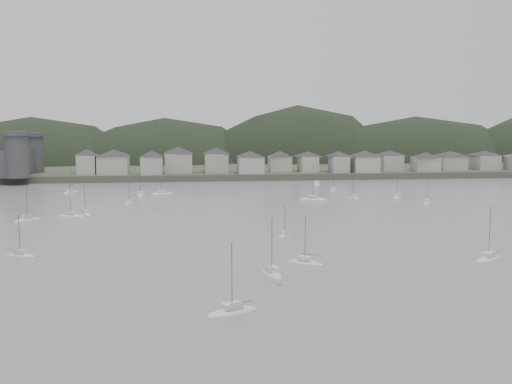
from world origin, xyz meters
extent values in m
plane|color=slate|center=(0.00, 0.00, 0.00)|extent=(900.00, 900.00, 0.00)
cube|color=#383D2D|center=(0.00, 295.00, 1.50)|extent=(900.00, 250.00, 3.00)
ellipsoid|color=black|center=(-110.87, 271.94, -10.14)|extent=(138.98, 92.48, 81.13)
ellipsoid|color=black|center=(-32.30, 272.87, -9.97)|extent=(132.08, 90.41, 79.74)
ellipsoid|color=black|center=(50.65, 272.93, -12.68)|extent=(133.88, 88.37, 101.41)
ellipsoid|color=black|center=(125.95, 267.91, -10.32)|extent=(165.81, 81.78, 82.55)
cylinder|color=#363639|center=(-92.00, 166.00, 12.00)|extent=(10.00, 10.00, 18.00)
cylinder|color=#363639|center=(-92.00, 194.00, 11.50)|extent=(10.00, 10.00, 17.00)
cube|color=#363639|center=(-92.00, 180.00, 9.00)|extent=(3.50, 30.00, 12.00)
cube|color=#A09E92|center=(-65.00, 181.96, 7.29)|extent=(8.34, 12.91, 8.59)
pyramid|color=#25252A|center=(-65.00, 181.96, 13.09)|extent=(15.78, 15.78, 3.01)
cube|color=#A09E92|center=(-53.32, 181.32, 7.18)|extent=(13.68, 13.35, 8.36)
pyramid|color=#25252A|center=(-53.32, 181.32, 12.82)|extent=(20.07, 20.07, 2.93)
cube|color=#9C9B93|center=(-35.57, 176.02, 7.04)|extent=(9.78, 10.20, 8.08)
pyramid|color=#25252A|center=(-35.57, 176.02, 12.49)|extent=(14.83, 14.83, 2.83)
cube|color=#A09E92|center=(-23.51, 185.65, 7.55)|extent=(12.59, 13.33, 9.09)
pyramid|color=#25252A|center=(-23.51, 185.65, 13.68)|extent=(19.24, 19.24, 3.18)
cube|color=#9C9B93|center=(-5.75, 184.10, 7.43)|extent=(10.74, 12.17, 8.87)
pyramid|color=#25252A|center=(-5.75, 184.10, 13.42)|extent=(17.01, 17.01, 3.10)
cube|color=#A09E92|center=(9.92, 177.53, 6.85)|extent=(11.63, 12.09, 7.69)
pyramid|color=#25252A|center=(9.92, 177.53, 12.04)|extent=(17.61, 17.61, 2.69)
cube|color=#A09E92|center=(25.25, 186.19, 6.72)|extent=(10.37, 9.35, 7.44)
pyramid|color=#25252A|center=(25.25, 186.19, 11.74)|extent=(14.65, 14.65, 2.60)
cube|color=#A09E92|center=(38.63, 183.79, 6.61)|extent=(8.24, 12.20, 7.22)
pyramid|color=#25252A|center=(38.63, 183.79, 11.48)|extent=(15.17, 15.17, 2.53)
cube|color=#9C9B93|center=(52.50, 178.55, 6.73)|extent=(8.06, 10.91, 7.46)
pyramid|color=#25252A|center=(52.50, 178.55, 11.77)|extent=(14.08, 14.08, 2.61)
cube|color=#A09E92|center=(64.81, 177.06, 6.83)|extent=(11.73, 11.78, 7.66)
pyramid|color=#25252A|center=(64.81, 177.06, 12.00)|extent=(17.46, 17.46, 2.68)
cube|color=#9C9B93|center=(80.64, 186.91, 6.67)|extent=(10.19, 13.02, 7.33)
pyramid|color=#25252A|center=(80.64, 186.91, 11.62)|extent=(17.23, 17.23, 2.57)
cube|color=#9C9B93|center=(95.55, 178.06, 6.44)|extent=(11.70, 9.81, 6.88)
pyramid|color=#25252A|center=(95.55, 178.06, 11.08)|extent=(15.97, 15.97, 2.41)
cube|color=#9C9B93|center=(112.40, 186.91, 6.50)|extent=(12.83, 12.48, 7.00)
pyramid|color=#25252A|center=(112.40, 186.91, 11.22)|extent=(18.79, 18.79, 2.45)
cube|color=#9C9B93|center=(130.73, 187.42, 6.48)|extent=(11.07, 13.50, 6.97)
pyramid|color=#25252A|center=(130.73, 187.42, 11.19)|extent=(18.25, 18.25, 2.44)
ellipsoid|color=silver|center=(-29.43, 123.62, 0.05)|extent=(8.97, 4.37, 1.72)
cube|color=silver|center=(-29.43, 123.62, 1.21)|extent=(3.32, 2.44, 0.70)
cylinder|color=#3F3F42|center=(-29.43, 123.62, 5.57)|extent=(0.12, 0.12, 10.75)
cylinder|color=#3F3F42|center=(-30.95, 123.92, 1.76)|extent=(3.81, 0.85, 0.10)
ellipsoid|color=silver|center=(35.24, 150.00, 0.05)|extent=(4.19, 9.75, 1.89)
cube|color=silver|center=(35.24, 150.00, 1.29)|extent=(2.48, 3.54, 0.70)
cylinder|color=#3F3F42|center=(35.24, 150.00, 6.11)|extent=(0.12, 0.12, 11.81)
cylinder|color=#3F3F42|center=(35.03, 151.69, 1.84)|extent=(0.63, 4.23, 0.10)
ellipsoid|color=silver|center=(22.70, 99.78, 0.05)|extent=(10.53, 6.29, 2.01)
cube|color=silver|center=(22.70, 99.78, 1.35)|extent=(4.04, 3.23, 0.70)
cylinder|color=#3F3F42|center=(22.70, 99.78, 6.47)|extent=(0.12, 0.12, 12.54)
cylinder|color=#3F3F42|center=(24.41, 100.37, 1.90)|extent=(4.30, 1.56, 0.10)
ellipsoid|color=silver|center=(-49.76, 75.19, 0.05)|extent=(6.00, 7.78, 1.52)
cube|color=silver|center=(-49.76, 75.19, 1.11)|extent=(2.81, 3.15, 0.70)
cylinder|color=#3F3F42|center=(-49.76, 75.19, 4.96)|extent=(0.12, 0.12, 9.52)
cylinder|color=#3F3F42|center=(-50.47, 74.01, 1.66)|extent=(1.85, 2.99, 0.10)
ellipsoid|color=silver|center=(-37.02, 120.07, 0.05)|extent=(3.27, 9.01, 1.78)
cube|color=silver|center=(-37.02, 120.07, 1.24)|extent=(2.10, 3.20, 0.70)
cylinder|color=#3F3F42|center=(-37.02, 120.07, 5.75)|extent=(0.12, 0.12, 11.10)
cylinder|color=#3F3F42|center=(-37.10, 118.47, 1.79)|extent=(0.30, 4.00, 0.10)
ellipsoid|color=silver|center=(-63.66, 66.55, 0.05)|extent=(7.55, 7.49, 1.61)
cube|color=silver|center=(-63.66, 66.55, 1.16)|extent=(3.25, 3.24, 0.70)
cylinder|color=#3F3F42|center=(-63.66, 66.55, 5.23)|extent=(0.12, 0.12, 10.07)
cylinder|color=#3F3F42|center=(-62.62, 65.53, 1.71)|extent=(2.65, 2.61, 0.10)
ellipsoid|color=silver|center=(2.01, 35.71, 0.05)|extent=(5.05, 5.82, 1.18)
cube|color=silver|center=(2.01, 35.71, 0.94)|extent=(2.27, 2.42, 0.70)
cylinder|color=#3F3F42|center=(2.01, 35.71, 3.87)|extent=(0.12, 0.12, 7.35)
cylinder|color=#3F3F42|center=(2.65, 34.87, 1.49)|extent=(1.68, 2.17, 0.10)
ellipsoid|color=silver|center=(37.08, 127.56, 0.05)|extent=(5.27, 7.49, 1.44)
cube|color=silver|center=(37.08, 127.56, 1.07)|extent=(2.54, 2.97, 0.70)
cylinder|color=#3F3F42|center=(37.08, 127.56, 4.71)|extent=(0.12, 0.12, 9.01)
cylinder|color=#3F3F42|center=(36.51, 128.72, 1.62)|extent=(1.53, 2.95, 0.10)
ellipsoid|color=silver|center=(-53.23, 71.86, 0.05)|extent=(8.48, 4.37, 1.62)
cube|color=silver|center=(-53.23, 71.86, 1.16)|extent=(3.17, 2.38, 0.70)
cylinder|color=#3F3F42|center=(-53.23, 71.86, 5.26)|extent=(0.12, 0.12, 10.13)
cylinder|color=#3F3F42|center=(-54.65, 71.53, 1.71)|extent=(3.57, 0.93, 0.10)
ellipsoid|color=silver|center=(58.46, 86.64, 0.05)|extent=(6.44, 7.24, 1.48)
cube|color=silver|center=(58.46, 86.64, 1.09)|extent=(2.88, 3.03, 0.70)
cylinder|color=#3F3F42|center=(58.46, 86.64, 4.81)|extent=(0.12, 0.12, 9.22)
cylinder|color=#3F3F42|center=(59.28, 85.60, 1.64)|extent=(2.15, 2.66, 0.10)
ellipsoid|color=silver|center=(-39.19, 98.19, 0.05)|extent=(4.04, 6.74, 1.28)
cube|color=silver|center=(-39.19, 98.19, 0.99)|extent=(2.07, 2.59, 0.70)
cylinder|color=#3F3F42|center=(-39.19, 98.19, 4.21)|extent=(0.12, 0.12, 8.02)
cylinder|color=#3F3F42|center=(-39.57, 99.28, 1.54)|extent=(1.04, 2.76, 0.10)
ellipsoid|color=silver|center=(-14.96, -20.00, 0.05)|extent=(8.25, 5.54, 1.58)
cube|color=silver|center=(-14.96, -20.00, 1.14)|extent=(3.24, 2.72, 0.70)
cylinder|color=#3F3F42|center=(-14.96, -20.00, 5.14)|extent=(0.12, 0.12, 9.88)
cylinder|color=#3F3F42|center=(-13.66, -20.58, 1.69)|extent=(3.29, 1.54, 0.10)
ellipsoid|color=silver|center=(37.73, 102.92, 0.05)|extent=(4.47, 8.16, 1.55)
cube|color=silver|center=(37.73, 102.92, 1.13)|extent=(2.37, 3.08, 0.70)
cylinder|color=#3F3F42|center=(37.73, 102.92, 5.06)|extent=(0.12, 0.12, 9.72)
cylinder|color=#3F3F42|center=(37.36, 101.57, 1.68)|extent=(1.03, 3.40, 0.10)
ellipsoid|color=silver|center=(-6.30, 0.50, 0.05)|extent=(4.06, 8.23, 1.58)
cube|color=silver|center=(-6.30, 0.50, 1.14)|extent=(2.25, 3.05, 0.70)
cylinder|color=#3F3F42|center=(-6.30, 0.50, 5.13)|extent=(0.12, 0.12, 9.86)
cylinder|color=#3F3F42|center=(-6.59, -0.89, 1.69)|extent=(0.81, 3.50, 0.10)
ellipsoid|color=silver|center=(-53.91, 20.97, 0.05)|extent=(6.93, 4.43, 1.32)
cube|color=silver|center=(-53.91, 20.97, 1.01)|extent=(2.69, 2.22, 0.70)
cylinder|color=#3F3F42|center=(-53.91, 20.97, 4.34)|extent=(0.12, 0.12, 8.28)
cylinder|color=#3F3F42|center=(-55.02, 20.53, 1.56)|extent=(2.80, 1.20, 0.10)
ellipsoid|color=silver|center=(1.12, 7.92, 0.05)|extent=(7.39, 5.91, 1.46)
cube|color=silver|center=(1.12, 7.92, 1.08)|extent=(3.01, 2.73, 0.70)
cylinder|color=#3F3F42|center=(1.12, 7.92, 4.76)|extent=(0.12, 0.12, 9.11)
cylinder|color=#3F3F42|center=(2.22, 8.63, 1.63)|extent=(2.81, 1.86, 0.10)
ellipsoid|color=silver|center=(-63.87, 132.53, 0.05)|extent=(6.25, 8.08, 1.58)
cube|color=silver|center=(-63.87, 132.53, 1.14)|extent=(2.92, 3.27, 0.70)
cylinder|color=#3F3F42|center=(-63.87, 132.53, 5.14)|extent=(0.12, 0.12, 9.88)
cylinder|color=#3F3F42|center=(-63.14, 131.31, 1.69)|extent=(1.92, 3.10, 0.10)
ellipsoid|color=silver|center=(53.61, 102.04, 0.05)|extent=(6.09, 7.90, 1.55)
cube|color=silver|center=(53.61, 102.04, 1.12)|extent=(2.85, 3.19, 0.70)
cylinder|color=#3F3F42|center=(53.61, 102.04, 5.03)|extent=(0.12, 0.12, 9.66)
cylinder|color=#3F3F42|center=(52.90, 103.24, 1.67)|extent=(1.87, 3.03, 0.10)
ellipsoid|color=silver|center=(37.16, 6.77, 0.05)|extent=(8.42, 6.68, 1.66)
cube|color=silver|center=(37.16, 6.77, 1.18)|extent=(3.43, 3.09, 0.70)
cylinder|color=#3F3F42|center=(37.16, 6.77, 5.38)|extent=(0.12, 0.12, 10.36)
cylinder|color=#3F3F42|center=(38.42, 5.97, 1.73)|extent=(3.20, 2.08, 0.10)
sphere|color=#D18F45|center=(62.99, 121.85, 0.15)|extent=(0.70, 0.70, 0.70)
sphere|color=#D18F45|center=(-5.97, -6.12, 0.15)|extent=(0.70, 0.70, 0.70)
sphere|color=#D18F45|center=(-30.47, 83.67, 0.15)|extent=(0.70, 0.70, 0.70)
sphere|color=#D18F45|center=(-51.53, 131.77, 0.15)|extent=(0.70, 0.70, 0.70)
camera|label=1|loc=(-21.50, -101.21, 26.46)|focal=42.20mm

